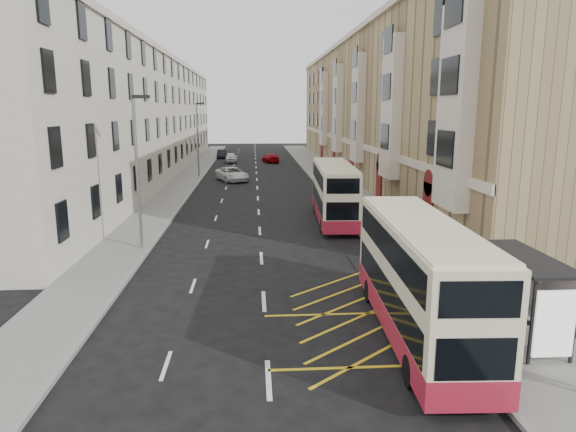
{
  "coord_description": "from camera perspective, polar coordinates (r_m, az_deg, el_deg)",
  "views": [
    {
      "loc": [
        -0.34,
        -15.14,
        7.42
      ],
      "look_at": [
        1.16,
        7.08,
        2.78
      ],
      "focal_mm": 32.0,
      "sensor_mm": 36.0,
      "label": 1
    }
  ],
  "objects": [
    {
      "name": "bus_shelter",
      "position": [
        17.9,
        25.54,
        -6.58
      ],
      "size": [
        1.65,
        4.25,
        2.7
      ],
      "color": "black",
      "rests_on": "pavement_right"
    },
    {
      "name": "car_dark",
      "position": [
        80.96,
        -7.35,
        6.87
      ],
      "size": [
        1.39,
        3.98,
        1.31
      ],
      "primitive_type": "imported",
      "rotation": [
        0.0,
        0.0,
        -0.0
      ],
      "color": "black",
      "rests_on": "ground"
    },
    {
      "name": "road_markings",
      "position": [
        60.59,
        -3.53,
        4.71
      ],
      "size": [
        10.0,
        110.0,
        0.01
      ],
      "primitive_type": null,
      "color": "silver",
      "rests_on": "ground"
    },
    {
      "name": "guard_railing",
      "position": [
        22.86,
        13.11,
        -5.23
      ],
      "size": [
        0.06,
        6.56,
        1.01
      ],
      "color": "#AE1124",
      "rests_on": "pavement_right"
    },
    {
      "name": "white_van",
      "position": [
        54.61,
        -6.26,
        4.65
      ],
      "size": [
        4.12,
        5.73,
        1.45
      ],
      "primitive_type": "imported",
      "rotation": [
        0.0,
        0.0,
        0.37
      ],
      "color": "silver",
      "rests_on": "ground"
    },
    {
      "name": "street_lamp_far",
      "position": [
        57.52,
        -9.98,
        8.81
      ],
      "size": [
        0.93,
        0.18,
        8.0
      ],
      "color": "slate",
      "rests_on": "pavement_left"
    },
    {
      "name": "pedestrian_mid",
      "position": [
        21.97,
        17.41,
        -5.95
      ],
      "size": [
        0.81,
        0.65,
        1.58
      ],
      "primitive_type": "imported",
      "rotation": [
        0.0,
        0.0,
        -0.07
      ],
      "color": "black",
      "rests_on": "pavement_right"
    },
    {
      "name": "kerb_right",
      "position": [
        46.17,
        4.08,
        2.58
      ],
      "size": [
        0.25,
        120.0,
        0.15
      ],
      "primitive_type": "cube",
      "color": "gray",
      "rests_on": "ground"
    },
    {
      "name": "street_lamp_near",
      "position": [
        27.93,
        -16.35,
        5.57
      ],
      "size": [
        0.93,
        0.18,
        8.0
      ],
      "color": "slate",
      "rests_on": "pavement_left"
    },
    {
      "name": "pedestrian_far",
      "position": [
        21.85,
        18.41,
        -6.13
      ],
      "size": [
        0.99,
        0.68,
        1.56
      ],
      "primitive_type": "imported",
      "rotation": [
        0.0,
        0.0,
        2.78
      ],
      "color": "black",
      "rests_on": "pavement_right"
    },
    {
      "name": "terrace_right",
      "position": [
        62.4,
        10.47,
        11.66
      ],
      "size": [
        10.75,
        79.0,
        15.25
      ],
      "color": "tan",
      "rests_on": "ground"
    },
    {
      "name": "car_red",
      "position": [
        73.6,
        -1.95,
        6.46
      ],
      "size": [
        2.64,
        4.64,
        1.27
      ],
      "primitive_type": "imported",
      "rotation": [
        0.0,
        0.0,
        3.35
      ],
      "color": "#9D000A",
      "rests_on": "ground"
    },
    {
      "name": "terrace_left",
      "position": [
        62.04,
        -16.32,
        10.47
      ],
      "size": [
        9.18,
        79.0,
        13.25
      ],
      "color": "beige",
      "rests_on": "ground"
    },
    {
      "name": "kerb_left",
      "position": [
        46.08,
        -10.88,
        2.38
      ],
      "size": [
        0.25,
        120.0,
        0.15
      ],
      "primitive_type": "cube",
      "color": "gray",
      "rests_on": "ground"
    },
    {
      "name": "double_decker_front",
      "position": [
        17.37,
        14.34,
        -6.77
      ],
      "size": [
        2.71,
        9.96,
        3.94
      ],
      "rotation": [
        0.0,
        0.0,
        -0.05
      ],
      "color": "beige",
      "rests_on": "ground"
    },
    {
      "name": "pavement_right",
      "position": [
        46.48,
        6.53,
        2.59
      ],
      "size": [
        4.0,
        120.0,
        0.15
      ],
      "primitive_type": "cube",
      "color": "slate",
      "rests_on": "ground"
    },
    {
      "name": "double_decker_rear",
      "position": [
        34.3,
        5.14,
        2.6
      ],
      "size": [
        2.77,
        9.89,
        3.9
      ],
      "rotation": [
        0.0,
        0.0,
        -0.05
      ],
      "color": "beige",
      "rests_on": "ground"
    },
    {
      "name": "pavement_left",
      "position": [
        46.29,
        -12.73,
        2.34
      ],
      "size": [
        3.0,
        120.0,
        0.15
      ],
      "primitive_type": "cube",
      "color": "slate",
      "rests_on": "ground"
    },
    {
      "name": "car_silver",
      "position": [
        73.81,
        -6.36,
        6.46
      ],
      "size": [
        1.8,
        4.11,
        1.38
      ],
      "primitive_type": "imported",
      "rotation": [
        0.0,
        0.0,
        0.04
      ],
      "color": "#B8BAC0",
      "rests_on": "ground"
    },
    {
      "name": "ground",
      "position": [
        16.86,
        -2.4,
        -14.35
      ],
      "size": [
        200.0,
        200.0,
        0.0
      ],
      "primitive_type": "plane",
      "color": "black",
      "rests_on": "ground"
    },
    {
      "name": "litter_bin",
      "position": [
        17.11,
        23.19,
        -12.73
      ],
      "size": [
        0.52,
        0.52,
        0.86
      ],
      "color": "black",
      "rests_on": "pavement_right"
    }
  ]
}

